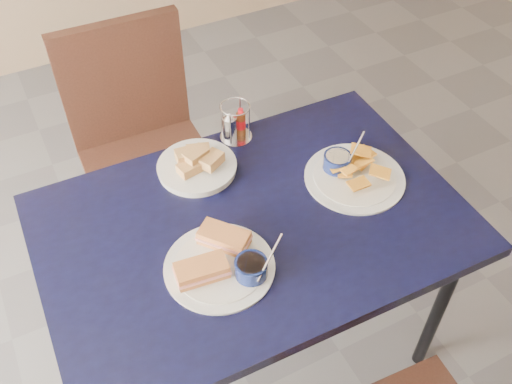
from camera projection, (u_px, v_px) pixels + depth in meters
name	position (u px, v px, depth m)	size (l,w,h in m)	color
dining_table	(253.00, 234.00, 1.73)	(1.26, 0.85, 0.75)	black
chair_far	(139.00, 135.00, 2.22)	(0.49, 0.46, 1.01)	black
sandwich_plate	(222.00, 261.00, 1.55)	(0.32, 0.31, 0.12)	white
plantain_plate	(350.00, 172.00, 1.80)	(0.32, 0.32, 0.12)	white
bread_basket	(197.00, 164.00, 1.82)	(0.25, 0.25, 0.08)	white
condiment_caddy	(234.00, 125.00, 1.90)	(0.11, 0.11, 0.14)	silver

